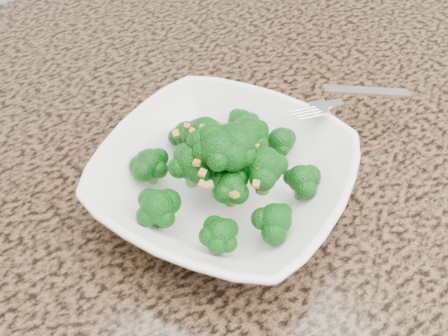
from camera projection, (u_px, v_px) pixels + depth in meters
granite_counter at (284, 165)px, 0.65m from camera, size 1.64×1.04×0.03m
bowl at (224, 181)px, 0.57m from camera, size 0.33×0.33×0.06m
broccoli_pile at (224, 136)px, 0.53m from camera, size 0.22×0.22×0.06m
garlic_topping at (224, 108)px, 0.50m from camera, size 0.13×0.13×0.01m
fork at (335, 103)px, 0.60m from camera, size 0.17×0.11×0.01m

